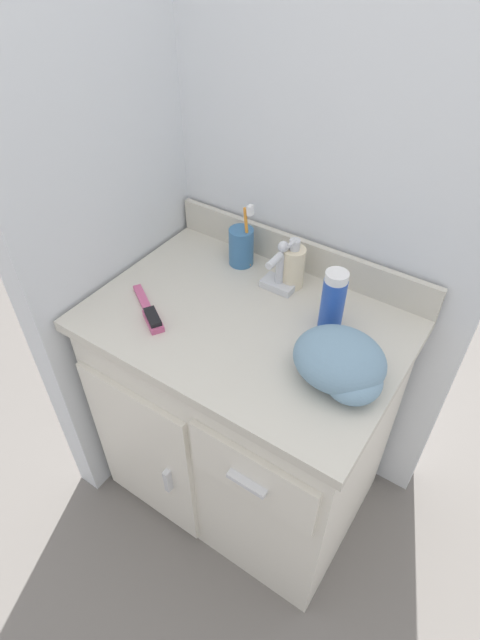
% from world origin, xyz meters
% --- Properties ---
extents(ground_plane, '(6.00, 6.00, 0.00)m').
position_xyz_m(ground_plane, '(0.00, 0.00, 0.00)').
color(ground_plane, slate).
extents(wall_back, '(0.97, 0.08, 2.20)m').
position_xyz_m(wall_back, '(0.00, 0.32, 1.10)').
color(wall_back, silver).
rests_on(wall_back, ground_plane).
extents(wall_left, '(0.08, 0.63, 2.20)m').
position_xyz_m(wall_left, '(-0.44, 0.00, 1.10)').
color(wall_left, silver).
rests_on(wall_left, ground_plane).
extents(vanity, '(0.79, 0.56, 0.76)m').
position_xyz_m(vanity, '(-0.00, -0.00, 0.40)').
color(vanity, silver).
rests_on(vanity, ground_plane).
extents(backsplash, '(0.79, 0.02, 0.09)m').
position_xyz_m(backsplash, '(0.00, 0.26, 0.81)').
color(backsplash, beige).
rests_on(backsplash, vanity).
extents(sink_faucet, '(0.09, 0.09, 0.14)m').
position_xyz_m(sink_faucet, '(0.00, 0.16, 0.81)').
color(sink_faucet, silver).
rests_on(sink_faucet, vanity).
extents(toothbrush_cup, '(0.07, 0.07, 0.19)m').
position_xyz_m(toothbrush_cup, '(-0.15, 0.19, 0.82)').
color(toothbrush_cup, teal).
rests_on(toothbrush_cup, vanity).
extents(soap_dispenser, '(0.06, 0.07, 0.15)m').
position_xyz_m(soap_dispenser, '(0.02, 0.19, 0.82)').
color(soap_dispenser, beige).
rests_on(soap_dispenser, vanity).
extents(shaving_cream_can, '(0.06, 0.06, 0.16)m').
position_xyz_m(shaving_cream_can, '(0.18, 0.10, 0.84)').
color(shaving_cream_can, '#234CB2').
rests_on(shaving_cream_can, vanity).
extents(hairbrush, '(0.18, 0.13, 0.03)m').
position_xyz_m(hairbrush, '(-0.21, -0.12, 0.77)').
color(hairbrush, '#C1517F').
rests_on(hairbrush, vanity).
extents(hand_towel, '(0.21, 0.18, 0.11)m').
position_xyz_m(hand_towel, '(0.28, -0.05, 0.81)').
color(hand_towel, '#6B8EA8').
rests_on(hand_towel, vanity).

